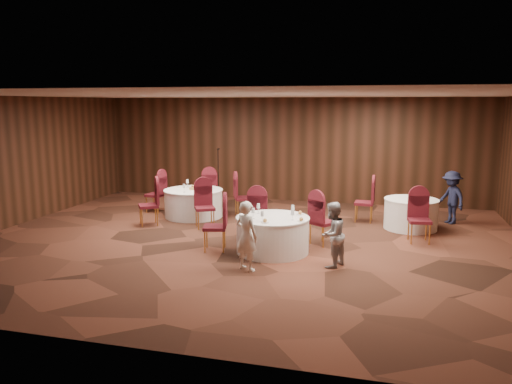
% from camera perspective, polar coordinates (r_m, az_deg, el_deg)
% --- Properties ---
extents(ground, '(12.00, 12.00, 0.00)m').
position_cam_1_polar(ground, '(11.06, -1.27, -5.75)').
color(ground, black).
rests_on(ground, ground).
extents(room_shell, '(12.00, 12.00, 12.00)m').
position_cam_1_polar(room_shell, '(10.70, -1.31, 4.43)').
color(room_shell, silver).
rests_on(room_shell, ground).
extents(table_main, '(1.50, 1.50, 0.74)m').
position_cam_1_polar(table_main, '(10.25, 1.91, -4.87)').
color(table_main, white).
rests_on(table_main, ground).
extents(table_left, '(1.58, 1.58, 0.74)m').
position_cam_1_polar(table_left, '(13.54, -7.14, -1.24)').
color(table_left, white).
rests_on(table_left, ground).
extents(table_right, '(1.29, 1.29, 0.74)m').
position_cam_1_polar(table_right, '(12.70, 17.27, -2.38)').
color(table_right, white).
rests_on(table_right, ground).
extents(chairs_main, '(2.80, 1.88, 1.00)m').
position_cam_1_polar(chairs_main, '(10.84, 1.13, -3.35)').
color(chairs_main, '#3E0C0D').
rests_on(chairs_main, ground).
extents(chairs_left, '(3.17, 3.10, 1.00)m').
position_cam_1_polar(chairs_left, '(13.47, -7.18, -0.76)').
color(chairs_left, '#3E0C0D').
rests_on(chairs_left, ground).
extents(chairs_right, '(1.84, 2.26, 1.00)m').
position_cam_1_polar(chairs_right, '(12.31, 15.02, -2.07)').
color(chairs_right, '#3E0C0D').
rests_on(chairs_right, ground).
extents(tabletop_main, '(1.11, 1.03, 0.22)m').
position_cam_1_polar(tabletop_main, '(10.01, 2.68, -2.47)').
color(tabletop_main, silver).
rests_on(tabletop_main, table_main).
extents(tabletop_left, '(0.77, 0.86, 0.22)m').
position_cam_1_polar(tabletop_left, '(13.46, -7.17, 0.62)').
color(tabletop_left, silver).
rests_on(tabletop_left, table_left).
extents(tabletop_right, '(0.08, 0.08, 0.22)m').
position_cam_1_polar(tabletop_right, '(12.32, 18.41, -0.34)').
color(tabletop_right, silver).
rests_on(tabletop_right, table_right).
extents(mic_stand, '(0.24, 0.24, 1.70)m').
position_cam_1_polar(mic_stand, '(15.15, -4.31, 0.51)').
color(mic_stand, black).
rests_on(mic_stand, ground).
extents(woman_a, '(0.56, 0.49, 1.30)m').
position_cam_1_polar(woman_a, '(9.09, -1.08, -5.03)').
color(woman_a, white).
rests_on(woman_a, ground).
extents(woman_b, '(0.67, 0.74, 1.23)m').
position_cam_1_polar(woman_b, '(9.39, 8.69, -4.85)').
color(woman_b, '#A1A2A6').
rests_on(woman_b, ground).
extents(man_c, '(0.89, 1.00, 1.35)m').
position_cam_1_polar(man_c, '(13.54, 21.43, -0.58)').
color(man_c, '#161A32').
rests_on(man_c, ground).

